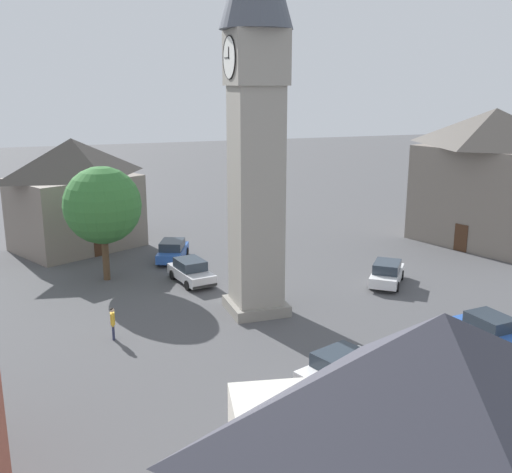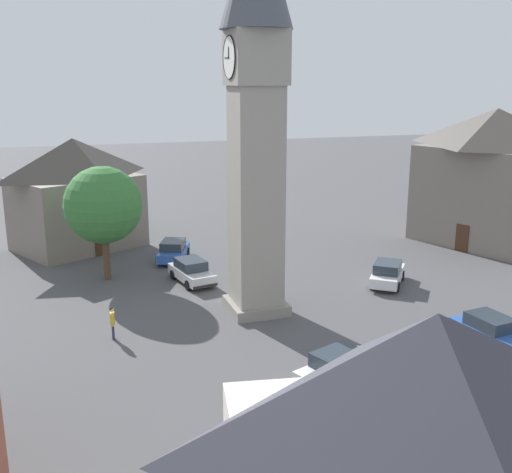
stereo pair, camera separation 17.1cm
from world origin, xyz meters
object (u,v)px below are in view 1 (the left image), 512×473
car_silver_kerb (491,331)px  tree (102,205)px  clock_tower (256,77)px  pedestrian (113,321)px  car_black_far (191,271)px  car_white_side (341,368)px  building_terrace_right (75,193)px  building_hall_far (490,177)px  car_blue_kerb (173,251)px  car_red_corner (387,273)px

car_silver_kerb → tree: size_ratio=0.57×
clock_tower → tree: (8.49, 7.47, -7.88)m
car_silver_kerb → pedestrian: 18.78m
car_black_far → pedestrian: 9.38m
car_white_side → building_terrace_right: (26.57, 9.47, 3.60)m
car_white_side → building_hall_far: 27.79m
car_black_far → tree: bearing=64.5°
car_blue_kerb → car_red_corner: bearing=-129.2°
building_terrace_right → clock_tower: bearing=-153.0°
tree → building_terrace_right: bearing=8.6°
car_red_corner → building_terrace_right: 24.31m
car_blue_kerb → car_black_far: bearing=-178.4°
car_silver_kerb → pedestrian: (6.76, 17.52, 0.25)m
clock_tower → pedestrian: clock_tower is taller
clock_tower → building_hall_far: 24.54m
car_silver_kerb → building_terrace_right: (25.41, 18.24, 3.60)m
pedestrian → car_blue_kerb: bearing=-23.7°
car_black_far → building_terrace_right: size_ratio=0.39×
car_white_side → building_terrace_right: 28.44m
car_silver_kerb → tree: tree is taller
pedestrian → building_hall_far: bearing=-73.1°
car_blue_kerb → car_silver_kerb: size_ratio=1.04×
car_red_corner → car_black_far: (4.43, 11.79, 0.00)m
car_white_side → car_silver_kerb: bearing=-82.5°
car_white_side → tree: tree is taller
car_blue_kerb → tree: size_ratio=0.60×
car_silver_kerb → car_black_far: size_ratio=0.98×
car_silver_kerb → building_hall_far: size_ratio=0.33×
car_red_corner → car_white_side: (-10.91, 8.77, 0.00)m
clock_tower → tree: clock_tower is taller
car_blue_kerb → pedestrian: 13.90m
car_red_corner → building_hall_far: building_hall_far is taller
car_silver_kerb → car_red_corner: size_ratio=1.01×
clock_tower → car_white_side: 15.26m
clock_tower → car_silver_kerb: size_ratio=5.11×
car_blue_kerb → car_white_side: bearing=-171.3°
building_terrace_right → tree: bearing=-171.4°
car_white_side → pedestrian: pedestrian is taller
car_blue_kerb → building_hall_far: (-3.56, -24.57, 4.70)m
building_terrace_right → car_black_far: bearing=-150.1°
building_hall_far → clock_tower: bearing=109.5°
clock_tower → building_terrace_right: clock_tower is taller
pedestrian → building_terrace_right: bearing=2.2°
car_blue_kerb → building_hall_far: size_ratio=0.35×
clock_tower → car_black_far: 13.73m
tree → building_hall_far: building_hall_far is taller
pedestrian → building_terrace_right: (18.65, 0.72, 3.35)m
clock_tower → car_white_side: (-9.29, -0.66, -12.09)m
clock_tower → tree: size_ratio=2.93×
car_silver_kerb → pedestrian: pedestrian is taller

